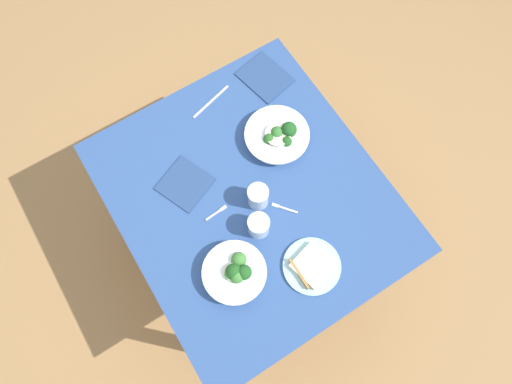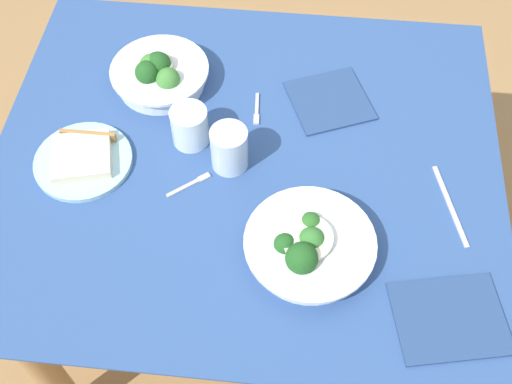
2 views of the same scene
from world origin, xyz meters
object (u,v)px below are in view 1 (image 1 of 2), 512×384
object	(u,v)px
water_glass_center	(259,226)
fork_by_far_bowl	(283,208)
fork_by_near_bowl	(217,212)
napkin_folded_lower	(265,77)
bread_side_plate	(312,266)
water_glass_side	(258,197)
broccoli_bowl_far	(278,136)
broccoli_bowl_near	(235,272)
table_knife_left	(211,102)
napkin_folded_upper	(185,184)

from	to	relation	value
water_glass_center	fork_by_far_bowl	size ratio (longest dim) A/B	1.03
fork_by_near_bowl	napkin_folded_lower	size ratio (longest dim) A/B	0.46
bread_side_plate	water_glass_side	distance (m)	0.32
broccoli_bowl_far	broccoli_bowl_near	size ratio (longest dim) A/B	1.12
bread_side_plate	napkin_folded_lower	size ratio (longest dim) A/B	1.05
bread_side_plate	water_glass_side	world-z (taller)	water_glass_side
fork_by_near_bowl	broccoli_bowl_far	bearing A→B (deg)	16.81
table_knife_left	fork_by_far_bowl	bearing A→B (deg)	74.81
bread_side_plate	fork_by_near_bowl	distance (m)	0.41
napkin_folded_upper	broccoli_bowl_near	bearing A→B (deg)	-2.08
fork_by_near_bowl	fork_by_far_bowl	bearing A→B (deg)	-32.12
water_glass_side	fork_by_near_bowl	world-z (taller)	water_glass_side
bread_side_plate	table_knife_left	bearing A→B (deg)	177.44
water_glass_center	napkin_folded_upper	distance (m)	0.34
table_knife_left	napkin_folded_lower	distance (m)	0.26
broccoli_bowl_near	table_knife_left	xyz separation A→B (m)	(-0.67, 0.28, -0.03)
fork_by_far_bowl	water_glass_center	bearing A→B (deg)	59.78
fork_by_near_bowl	napkin_folded_lower	xyz separation A→B (m)	(-0.41, 0.48, 0.00)
bread_side_plate	napkin_folded_lower	distance (m)	0.83
broccoli_bowl_near	napkin_folded_upper	world-z (taller)	broccoli_bowl_near
broccoli_bowl_near	table_knife_left	distance (m)	0.73
water_glass_center	fork_by_near_bowl	distance (m)	0.18
table_knife_left	napkin_folded_upper	world-z (taller)	napkin_folded_upper
broccoli_bowl_far	water_glass_side	distance (m)	0.28
fork_by_far_bowl	napkin_folded_lower	bearing A→B (deg)	-64.20
fork_by_far_bowl	water_glass_side	bearing A→B (deg)	2.34
broccoli_bowl_far	bread_side_plate	xyz separation A→B (m)	(0.50, -0.18, -0.02)
fork_by_far_bowl	broccoli_bowl_near	bearing A→B (deg)	73.79
water_glass_side	napkin_folded_lower	size ratio (longest dim) A/B	0.50
broccoli_bowl_near	broccoli_bowl_far	bearing A→B (deg)	131.35
broccoli_bowl_far	bread_side_plate	world-z (taller)	broccoli_bowl_far
broccoli_bowl_near	water_glass_center	size ratio (longest dim) A/B	2.55
table_knife_left	napkin_folded_upper	distance (m)	0.38
broccoli_bowl_far	napkin_folded_lower	bearing A→B (deg)	157.56
water_glass_side	fork_by_near_bowl	xyz separation A→B (m)	(-0.04, -0.16, -0.05)
broccoli_bowl_near	napkin_folded_lower	distance (m)	0.84
broccoli_bowl_far	napkin_folded_upper	size ratio (longest dim) A/B	1.49
napkin_folded_lower	napkin_folded_upper	bearing A→B (deg)	-65.16
water_glass_center	water_glass_side	world-z (taller)	water_glass_side
fork_by_near_bowl	table_knife_left	xyz separation A→B (m)	(-0.43, 0.22, -0.00)
fork_by_near_bowl	broccoli_bowl_near	bearing A→B (deg)	-108.66
napkin_folded_lower	broccoli_bowl_near	bearing A→B (deg)	-39.78
broccoli_bowl_near	water_glass_center	xyz separation A→B (m)	(-0.10, 0.16, 0.01)
broccoli_bowl_near	water_glass_side	xyz separation A→B (m)	(-0.19, 0.22, 0.02)
water_glass_center	napkin_folded_lower	distance (m)	0.67
broccoli_bowl_near	fork_by_near_bowl	world-z (taller)	broccoli_bowl_near
table_knife_left	napkin_folded_upper	xyz separation A→B (m)	(0.26, -0.27, 0.00)
broccoli_bowl_near	napkin_folded_lower	bearing A→B (deg)	140.22
water_glass_side	napkin_folded_upper	bearing A→B (deg)	-135.81
fork_by_far_bowl	table_knife_left	size ratio (longest dim) A/B	0.43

